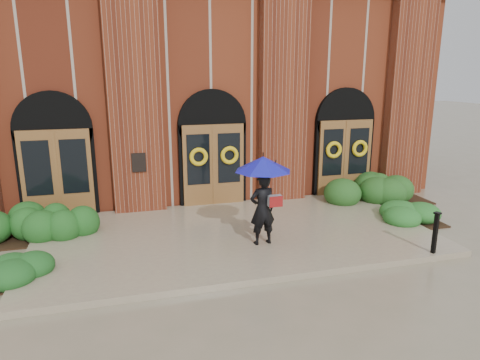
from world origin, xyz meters
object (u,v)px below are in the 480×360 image
object	(u,v)px
metal_post	(435,232)
hedge_wall_left	(26,224)
man_with_umbrella	(263,183)
hedge_wall_right	(374,190)

from	to	relation	value
metal_post	hedge_wall_left	xyz separation A→B (m)	(-9.25, 3.85, -0.26)
man_with_umbrella	metal_post	world-z (taller)	man_with_umbrella
metal_post	hedge_wall_right	xyz separation A→B (m)	(1.15, 4.28, -0.23)
metal_post	hedge_wall_left	size ratio (longest dim) A/B	0.31
hedge_wall_right	hedge_wall_left	bearing A→B (deg)	-177.60
man_with_umbrella	metal_post	distance (m)	4.06
man_with_umbrella	hedge_wall_left	xyz separation A→B (m)	(-5.64, 2.27, -1.25)
man_with_umbrella	hedge_wall_right	distance (m)	5.61
hedge_wall_left	hedge_wall_right	distance (m)	10.41
man_with_umbrella	hedge_wall_left	size ratio (longest dim) A/B	0.69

